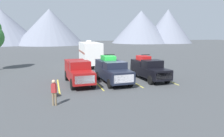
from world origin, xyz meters
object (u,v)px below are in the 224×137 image
object	(u,v)px
camper_trailer_a	(90,53)
dog	(54,90)
pickup_truck_b	(112,70)
pickup_truck_a	(78,71)
person_a	(54,91)
pickup_truck_c	(149,68)

from	to	relation	value
camper_trailer_a	dog	bearing A→B (deg)	-110.76
camper_trailer_a	pickup_truck_b	bearing A→B (deg)	-88.64
pickup_truck_a	camper_trailer_a	xyz separation A→B (m)	(2.96, 10.22, 0.78)
person_a	pickup_truck_b	bearing A→B (deg)	44.66
pickup_truck_c	person_a	distance (m)	10.98
pickup_truck_b	pickup_truck_c	xyz separation A→B (m)	(3.92, 0.16, -0.05)
dog	camper_trailer_a	bearing A→B (deg)	69.24
pickup_truck_b	person_a	bearing A→B (deg)	-135.34
camper_trailer_a	dog	world-z (taller)	camper_trailer_a
pickup_truck_a	person_a	size ratio (longest dim) A/B	3.37
camper_trailer_a	pickup_truck_c	bearing A→B (deg)	-68.15
pickup_truck_c	camper_trailer_a	bearing A→B (deg)	111.85
pickup_truck_c	camper_trailer_a	xyz separation A→B (m)	(-4.17, 10.40, 0.82)
pickup_truck_b	dog	distance (m)	6.47
person_a	camper_trailer_a	bearing A→B (deg)	71.79
pickup_truck_a	camper_trailer_a	world-z (taller)	camper_trailer_a
pickup_truck_b	pickup_truck_c	size ratio (longest dim) A/B	1.05
pickup_truck_b	pickup_truck_a	bearing A→B (deg)	173.96
pickup_truck_a	pickup_truck_c	distance (m)	7.14
pickup_truck_b	person_a	size ratio (longest dim) A/B	3.29
pickup_truck_c	pickup_truck_b	bearing A→B (deg)	-177.69
pickup_truck_c	dog	world-z (taller)	pickup_truck_c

